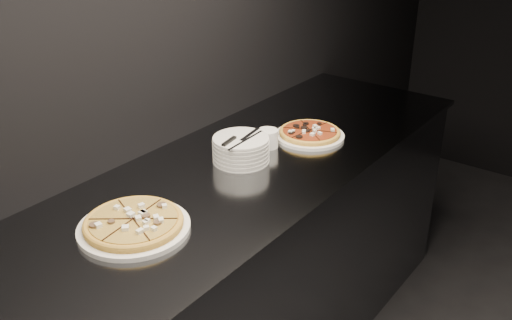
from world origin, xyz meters
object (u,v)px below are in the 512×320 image
Objects in this scene: counter at (238,273)px; ramekin at (268,138)px; pizza_tomato at (310,133)px; cutlery at (240,139)px; pizza_mushroom at (134,224)px; plate_stack at (241,149)px.

ramekin reaches higher than counter.
counter is 0.64m from pizza_tomato.
ramekin is at bearing 81.99° from cutlery.
pizza_mushroom is at bearing -87.22° from ramekin.
cutlery is at bearing -88.99° from ramekin.
pizza_mushroom is at bearing -92.93° from pizza_tomato.
plate_stack reaches higher than pizza_mushroom.
plate_stack is 0.16m from ramekin.
plate_stack is 0.05m from cutlery.
pizza_mushroom is 4.77× the size of ramekin.
cutlery is 2.76× the size of ramekin.
plate_stack is (-0.04, 0.08, 0.51)m from counter.
plate_stack reaches higher than ramekin.
pizza_tomato is 1.46× the size of cutlery.
pizza_mushroom is 0.73m from ramekin.
pizza_tomato is at bearing 75.69° from plate_stack.
cutlery reaches higher than plate_stack.
pizza_tomato is 0.36m from plate_stack.
pizza_mushroom reaches higher than counter.
cutlery reaches higher than pizza_tomato.
counter is at bearing -63.26° from plate_stack.
plate_stack reaches higher than pizza_tomato.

